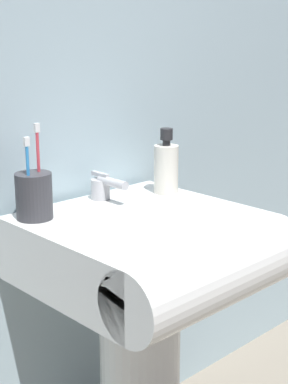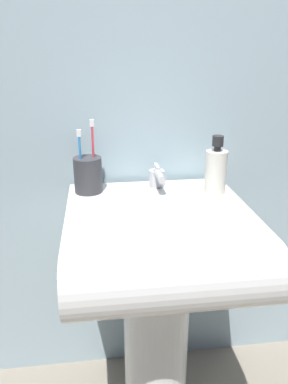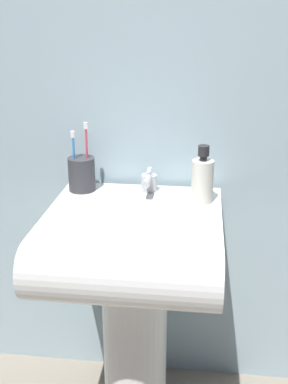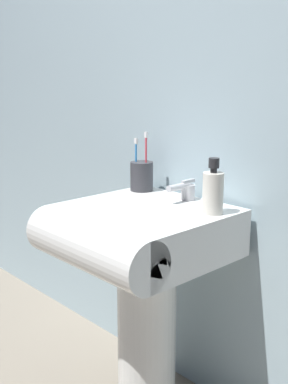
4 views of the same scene
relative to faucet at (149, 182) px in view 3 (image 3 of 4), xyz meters
name	(u,v)px [view 3 (image 3 of 4)]	position (x,y,z in m)	size (l,w,h in m)	color
wall_back	(146,33)	(-0.02, 0.11, 0.43)	(5.00, 0.05, 2.40)	#9EB7C1
sink_pedestal	(135,342)	(-0.02, -0.16, -0.48)	(0.20, 0.20, 0.59)	white
sink_basin	(131,245)	(-0.02, -0.21, -0.11)	(0.49, 0.51, 0.15)	white
faucet	(149,182)	(0.00, 0.00, 0.00)	(0.05, 0.12, 0.07)	#B7B7BC
toothbrush_cup	(82,173)	(-0.21, -0.01, 0.02)	(0.08, 0.08, 0.21)	#38383D
soap_bottle	(202,180)	(0.16, -0.06, 0.03)	(0.06, 0.06, 0.17)	silver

